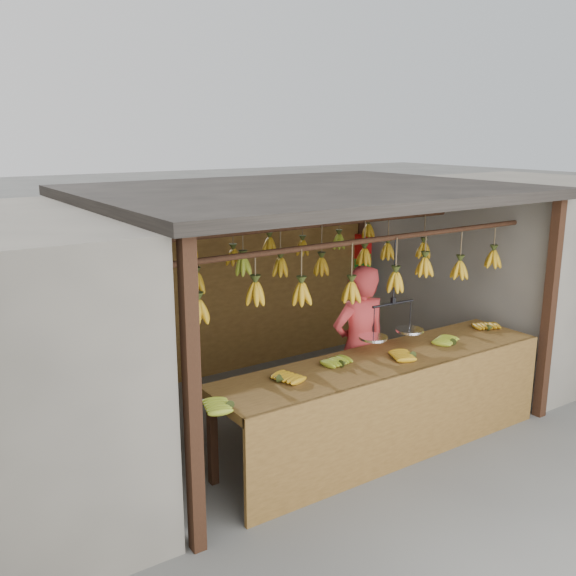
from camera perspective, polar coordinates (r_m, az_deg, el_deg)
ground at (r=7.06m, az=1.39°, el=-10.80°), size 80.00×80.00×0.00m
stall at (r=6.75m, az=-0.14°, el=5.59°), size 4.30×3.30×2.40m
neighbor_right at (r=9.17m, az=20.11°, el=1.73°), size 3.00×3.00×2.30m
counter at (r=5.98m, az=9.32°, el=-8.33°), size 3.57×0.78×0.96m
hanging_bananas at (r=6.55m, az=1.46°, el=2.17°), size 3.58×2.25×0.39m
balance_scale at (r=6.11m, az=9.23°, el=-3.57°), size 0.70×0.28×0.94m
vendor at (r=6.45m, az=6.34°, el=-5.29°), size 0.64×0.45×1.68m
bag_bundles at (r=8.89m, az=6.60°, el=1.15°), size 0.08×0.26×1.14m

